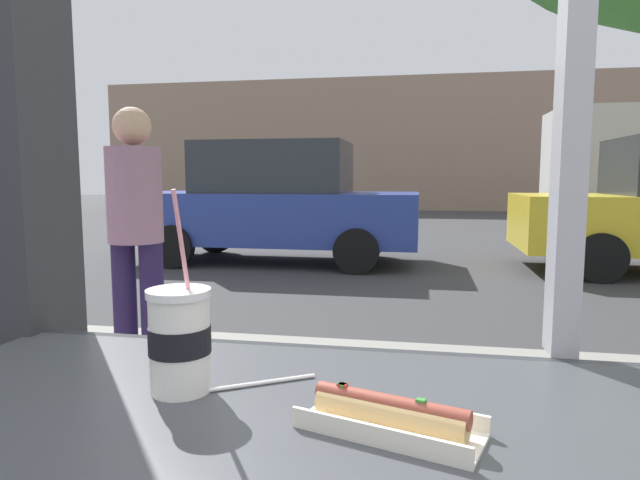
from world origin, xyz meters
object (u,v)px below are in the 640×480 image
(hotdog_tray_far, at_px, (390,415))
(parked_car_blue, at_px, (276,203))
(pedestrian, at_px, (136,227))
(soda_cup_right, at_px, (180,339))

(hotdog_tray_far, relative_size, parked_car_blue, 0.06)
(hotdog_tray_far, relative_size, pedestrian, 0.16)
(parked_car_blue, height_order, pedestrian, parked_car_blue)
(soda_cup_right, relative_size, hotdog_tray_far, 1.22)
(hotdog_tray_far, bearing_deg, pedestrian, 125.62)
(soda_cup_right, height_order, parked_car_blue, parked_car_blue)
(hotdog_tray_far, height_order, pedestrian, pedestrian)
(soda_cup_right, xyz_separation_m, hotdog_tray_far, (0.34, -0.08, -0.06))
(pedestrian, bearing_deg, soda_cup_right, -59.46)
(soda_cup_right, bearing_deg, parked_car_blue, 103.97)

